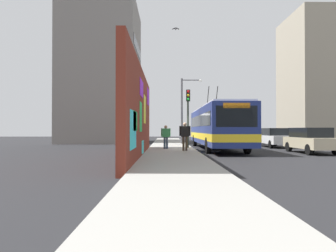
# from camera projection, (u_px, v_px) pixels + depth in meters

# --- Properties ---
(ground_plane) EXTENTS (80.00, 80.00, 0.00)m
(ground_plane) POSITION_uv_depth(u_px,v_px,m) (195.00, 151.00, 19.74)
(ground_plane) COLOR #232326
(sidewalk_slab) EXTENTS (48.00, 3.20, 0.15)m
(sidewalk_slab) POSITION_uv_depth(u_px,v_px,m) (171.00, 150.00, 19.72)
(sidewalk_slab) COLOR #9E9B93
(sidewalk_slab) RESTS_ON ground_plane
(graffiti_wall) EXTENTS (13.05, 0.32, 4.62)m
(graffiti_wall) POSITION_uv_depth(u_px,v_px,m) (140.00, 114.00, 15.25)
(graffiti_wall) COLOR maroon
(graffiti_wall) RESTS_ON ground_plane
(building_far_left) EXTENTS (9.50, 7.98, 15.64)m
(building_far_left) POSITION_uv_depth(u_px,v_px,m) (103.00, 74.00, 33.38)
(building_far_left) COLOR gray
(building_far_left) RESTS_ON ground_plane
(building_far_right) EXTENTS (8.05, 8.31, 15.10)m
(building_far_right) POSITION_uv_depth(u_px,v_px,m) (323.00, 79.00, 34.91)
(building_far_right) COLOR #9E937F
(building_far_right) RESTS_ON ground_plane
(city_bus) EXTENTS (12.55, 2.66, 4.90)m
(city_bus) POSITION_uv_depth(u_px,v_px,m) (216.00, 126.00, 21.68)
(city_bus) COLOR navy
(city_bus) RESTS_ON ground_plane
(parked_car_champagne) EXTENTS (4.17, 1.78, 1.58)m
(parked_car_champagne) POSITION_uv_depth(u_px,v_px,m) (310.00, 140.00, 17.98)
(parked_car_champagne) COLOR #C6B793
(parked_car_champagne) RESTS_ON ground_plane
(parked_car_white) EXTENTS (4.89, 1.74, 1.58)m
(parked_car_white) POSITION_uv_depth(u_px,v_px,m) (273.00, 137.00, 24.25)
(parked_car_white) COLOR white
(parked_car_white) RESTS_ON ground_plane
(parked_car_dark_gray) EXTENTS (4.26, 1.92, 1.58)m
(parked_car_dark_gray) POSITION_uv_depth(u_px,v_px,m) (251.00, 136.00, 30.32)
(parked_car_dark_gray) COLOR #38383D
(parked_car_dark_gray) RESTS_ON ground_plane
(pedestrian_midblock) EXTENTS (0.22, 0.65, 1.60)m
(pedestrian_midblock) POSITION_uv_depth(u_px,v_px,m) (166.00, 135.00, 19.89)
(pedestrian_midblock) COLOR #2D3F59
(pedestrian_midblock) RESTS_ON sidewalk_slab
(pedestrian_at_curb) EXTENTS (0.24, 0.70, 1.76)m
(pedestrian_at_curb) POSITION_uv_depth(u_px,v_px,m) (185.00, 134.00, 18.08)
(pedestrian_at_curb) COLOR #3F3326
(pedestrian_at_curb) RESTS_ON sidewalk_slab
(traffic_light) EXTENTS (0.49, 0.28, 4.22)m
(traffic_light) POSITION_uv_depth(u_px,v_px,m) (188.00, 109.00, 21.05)
(traffic_light) COLOR #2D382D
(traffic_light) RESTS_ON sidewalk_slab
(street_lamp) EXTENTS (0.44, 1.97, 6.12)m
(street_lamp) POSITION_uv_depth(u_px,v_px,m) (184.00, 106.00, 27.24)
(street_lamp) COLOR #4C4C51
(street_lamp) RESTS_ON sidewalk_slab
(flying_pigeons) EXTENTS (0.32, 0.55, 0.15)m
(flying_pigeons) POSITION_uv_depth(u_px,v_px,m) (176.00, 29.00, 22.28)
(flying_pigeons) COLOR slate
(curbside_puddle) EXTENTS (2.17, 2.17, 0.00)m
(curbside_puddle) POSITION_uv_depth(u_px,v_px,m) (204.00, 151.00, 19.33)
(curbside_puddle) COLOR black
(curbside_puddle) RESTS_ON ground_plane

